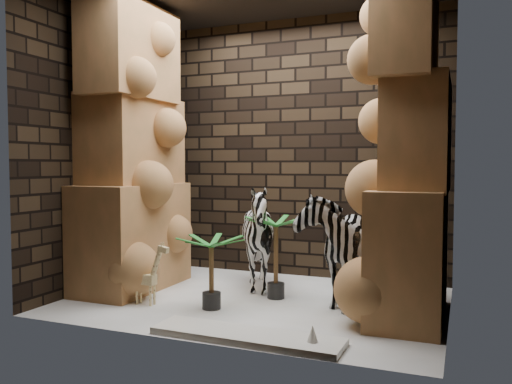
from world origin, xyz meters
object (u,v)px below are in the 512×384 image
at_px(zebra_left, 259,243).
at_px(giraffe_toy, 145,272).
at_px(palm_front, 276,257).
at_px(zebra_right, 336,236).
at_px(surfboard, 246,336).
at_px(palm_back, 211,272).

distance_m(zebra_left, giraffe_toy, 1.19).
bearing_deg(giraffe_toy, palm_front, 35.83).
distance_m(zebra_right, surfboard, 1.49).
bearing_deg(giraffe_toy, zebra_left, 50.97).
relative_size(palm_back, surfboard, 0.46).
xyz_separation_m(palm_back, surfboard, (0.61, -0.64, -0.31)).
relative_size(palm_front, surfboard, 0.55).
relative_size(zebra_left, palm_front, 1.34).
bearing_deg(zebra_left, palm_front, -18.18).
distance_m(giraffe_toy, palm_back, 0.65).
height_order(palm_front, palm_back, palm_front).
height_order(zebra_right, palm_back, zebra_right).
height_order(zebra_left, surfboard, zebra_left).
bearing_deg(palm_front, surfboard, -80.62).
bearing_deg(zebra_right, giraffe_toy, -158.12).
bearing_deg(palm_back, palm_front, 53.91).
bearing_deg(palm_back, giraffe_toy, -171.16).
height_order(palm_back, surfboard, palm_back).
height_order(giraffe_toy, surfboard, giraffe_toy).
relative_size(zebra_right, palm_back, 1.86).
bearing_deg(palm_front, zebra_left, 142.86).
xyz_separation_m(giraffe_toy, palm_back, (0.64, 0.10, 0.03)).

